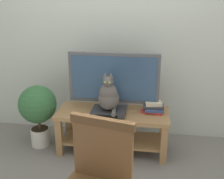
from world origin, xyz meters
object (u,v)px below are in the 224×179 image
(tv_stand, at_px, (113,123))
(wooden_chair, at_px, (96,179))
(book_stack, at_px, (153,108))
(tv, at_px, (114,80))
(cat, at_px, (109,96))
(media_box, at_px, (109,111))
(potted_plant, at_px, (38,108))

(tv_stand, relative_size, wooden_chair, 1.31)
(wooden_chair, distance_m, book_stack, 1.37)
(tv, xyz_separation_m, cat, (-0.03, -0.16, -0.13))
(media_box, relative_size, potted_plant, 0.50)
(tv_stand, xyz_separation_m, tv, (0.00, 0.09, 0.49))
(tv_stand, distance_m, media_box, 0.18)
(cat, distance_m, book_stack, 0.52)
(cat, relative_size, book_stack, 1.70)
(cat, relative_size, wooden_chair, 0.45)
(media_box, distance_m, wooden_chair, 1.21)
(tv_stand, xyz_separation_m, book_stack, (0.44, 0.06, 0.20))
(tv, distance_m, wooden_chair, 1.38)
(tv, distance_m, book_stack, 0.53)
(tv_stand, distance_m, potted_plant, 0.88)
(media_box, bearing_deg, tv, 77.10)
(cat, xyz_separation_m, wooden_chair, (0.09, -1.19, -0.15))
(tv, bearing_deg, wooden_chair, -87.51)
(tv, xyz_separation_m, potted_plant, (-0.86, -0.10, -0.35))
(media_box, bearing_deg, wooden_chair, -85.62)
(tv, bearing_deg, book_stack, -4.02)
(tv, bearing_deg, cat, -101.42)
(tv_stand, distance_m, wooden_chair, 1.28)
(cat, bearing_deg, book_stack, 15.12)
(cat, bearing_deg, wooden_chair, -85.62)
(tv, height_order, wooden_chair, tv)
(wooden_chair, bearing_deg, potted_plant, 126.45)
(potted_plant, bearing_deg, cat, -4.28)
(wooden_chair, bearing_deg, cat, 94.38)
(wooden_chair, height_order, potted_plant, wooden_chair)
(book_stack, bearing_deg, tv, 175.98)
(media_box, relative_size, book_stack, 1.46)
(potted_plant, bearing_deg, media_box, -3.35)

